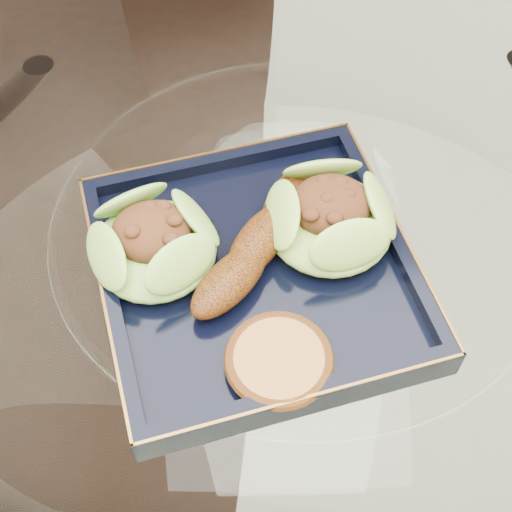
{
  "coord_description": "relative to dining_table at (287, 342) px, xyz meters",
  "views": [
    {
      "loc": [
        -0.04,
        -0.38,
        1.3
      ],
      "look_at": [
        -0.04,
        -0.03,
        0.8
      ],
      "focal_mm": 50.0,
      "sensor_mm": 36.0,
      "label": 1
    }
  ],
  "objects": [
    {
      "name": "ground",
      "position": [
        0.0,
        0.0,
        -0.6
      ],
      "size": [
        4.0,
        4.0,
        0.0
      ],
      "primitive_type": "plane",
      "color": "silver",
      "rests_on": "ground"
    },
    {
      "name": "dining_table",
      "position": [
        0.0,
        0.0,
        0.0
      ],
      "size": [
        1.13,
        1.13,
        0.77
      ],
      "color": "white",
      "rests_on": "ground"
    },
    {
      "name": "dining_chair",
      "position": [
        -0.21,
        0.39,
        -0.05
      ],
      "size": [
        0.45,
        0.45,
        0.98
      ],
      "rotation": [
        0.0,
        0.0,
        -0.06
      ],
      "color": "black",
      "rests_on": "ground"
    },
    {
      "name": "navy_plate",
      "position": [
        -0.04,
        -0.03,
        0.17
      ],
      "size": [
        0.33,
        0.33,
        0.02
      ],
      "primitive_type": "cube",
      "rotation": [
        0.0,
        0.0,
        0.26
      ],
      "color": "black",
      "rests_on": "dining_table"
    },
    {
      "name": "lettuce_wrap_left",
      "position": [
        -0.12,
        -0.01,
        0.2
      ],
      "size": [
        0.13,
        0.13,
        0.04
      ],
      "primitive_type": "ellipsoid",
      "rotation": [
        0.0,
        0.0,
        0.15
      ],
      "color": "#6BA931",
      "rests_on": "navy_plate"
    },
    {
      "name": "lettuce_wrap_right",
      "position": [
        0.03,
        0.01,
        0.2
      ],
      "size": [
        0.14,
        0.14,
        0.04
      ],
      "primitive_type": "ellipsoid",
      "rotation": [
        0.0,
        0.0,
        -0.24
      ],
      "color": "#6DA42F",
      "rests_on": "navy_plate"
    },
    {
      "name": "roasted_plantain",
      "position": [
        -0.03,
        -0.01,
        0.2
      ],
      "size": [
        0.13,
        0.17,
        0.03
      ],
      "primitive_type": "ellipsoid",
      "rotation": [
        0.0,
        0.0,
        1.01
      ],
      "color": "#6A320B",
      "rests_on": "navy_plate"
    },
    {
      "name": "crumb_patty",
      "position": [
        -0.02,
        -0.12,
        0.19
      ],
      "size": [
        0.1,
        0.1,
        0.01
      ],
      "primitive_type": "cylinder",
      "rotation": [
        0.0,
        0.0,
        -0.4
      ],
      "color": "#BF773F",
      "rests_on": "navy_plate"
    }
  ]
}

